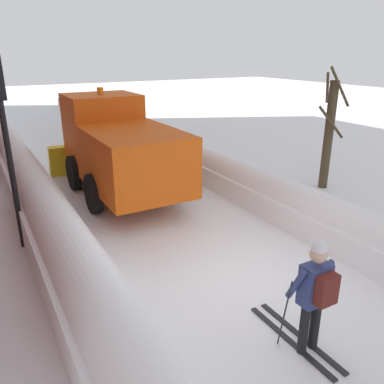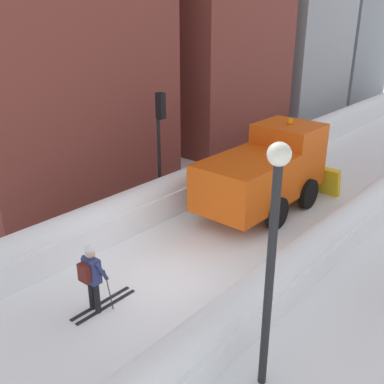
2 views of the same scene
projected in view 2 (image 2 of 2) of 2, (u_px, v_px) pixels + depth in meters
The scene contains 8 objects.
ground_plane at pixel (322, 180), 19.27m from camera, with size 80.00×80.00×0.00m, color white.
snowbank_left at pixel (266, 152), 20.75m from camera, with size 1.10×36.00×1.33m.
building_brick_near at pixel (32, 40), 17.16m from camera, with size 7.88×8.31×11.40m.
building_tower_distant at pixel (330, 24), 35.43m from camera, with size 7.71×7.10×11.23m.
plow_truck at pixel (267, 170), 15.95m from camera, with size 3.20×5.98×3.12m.
skier at pixel (92, 275), 10.58m from camera, with size 0.62×1.80×1.81m.
traffic_light_pole at pixel (161, 128), 15.77m from camera, with size 0.28×0.42×4.15m.
street_lamp at pixel (272, 242), 7.69m from camera, with size 0.40×0.40×4.90m.
Camera 2 is at (7.51, -7.31, 6.85)m, focal length 42.01 mm.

